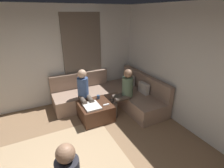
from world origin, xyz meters
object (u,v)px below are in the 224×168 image
Objects in this scene: sectional_couch at (113,95)px; ottoman at (95,111)px; coffee_mug at (98,97)px; game_remote at (106,105)px; person_on_couch_back at (124,90)px; person_on_couch_side at (84,91)px.

ottoman is (0.47, -0.72, -0.07)m from sectional_couch.
game_remote is (0.40, 0.04, -0.04)m from coffee_mug.
ottoman is 8.00× the size of coffee_mug.
sectional_couch reaches higher than game_remote.
person_on_couch_back is at bearing 5.82° from sectional_couch.
ottoman is at bearing 84.88° from person_on_couch_back.
person_on_couch_back is (0.29, 0.60, 0.19)m from coffee_mug.
coffee_mug reaches higher than ottoman.
sectional_couch is at bearing 114.67° from coffee_mug.
game_remote is at bearing 126.36° from person_on_couch_side.
ottoman is 0.90m from person_on_couch_back.
person_on_couch_back reaches higher than game_remote.
person_on_couch_back is 1.01m from person_on_couch_side.
coffee_mug is 0.08× the size of person_on_couch_back.
game_remote is at bearing -37.82° from sectional_couch.
game_remote is 0.61m from person_on_couch_back.
person_on_couch_back is at bearing 157.12° from person_on_couch_side.
ottoman is 0.36m from game_remote.
game_remote is (0.18, 0.22, 0.22)m from ottoman.
person_on_couch_back reaches higher than coffee_mug.
person_on_couch_side is (-0.50, -0.37, 0.23)m from game_remote.
person_on_couch_side is at bearing -80.41° from sectional_couch.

